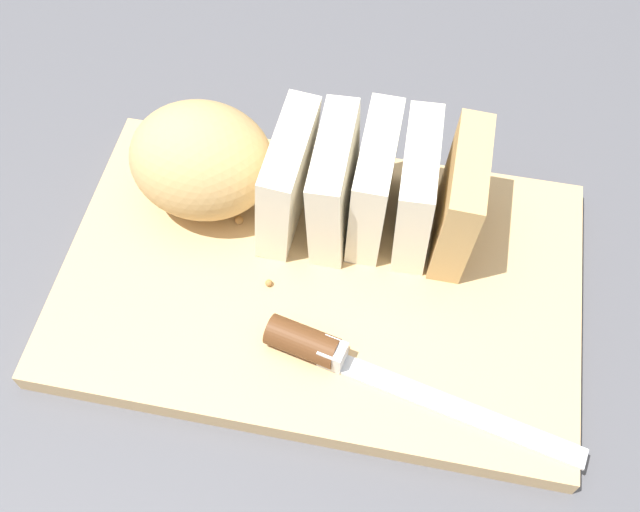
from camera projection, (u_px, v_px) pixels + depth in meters
The scene contains 7 objects.
ground_plane at pixel (320, 287), 0.66m from camera, with size 3.00×3.00×0.00m, color #4C4C51.
cutting_board at pixel (320, 281), 0.65m from camera, with size 0.44×0.28×0.02m, color tan.
bread_loaf at pixel (290, 174), 0.63m from camera, with size 0.30×0.11×0.10m.
bread_knife at pixel (331, 354), 0.59m from camera, with size 0.26×0.07×0.03m.
crumb_near_knife at pixel (345, 258), 0.65m from camera, with size 0.00×0.00×0.00m, color #A8753D.
crumb_near_loaf at pixel (239, 220), 0.67m from camera, with size 0.01×0.01×0.01m, color #A8753D.
crumb_stray_left at pixel (269, 283), 0.63m from camera, with size 0.01×0.01×0.01m, color #A8753D.
Camera 1 is at (0.06, -0.32, 0.57)m, focal length 41.96 mm.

